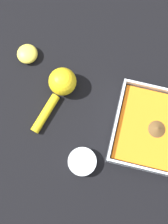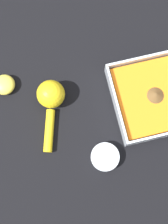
{
  "view_description": "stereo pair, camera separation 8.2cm",
  "coord_description": "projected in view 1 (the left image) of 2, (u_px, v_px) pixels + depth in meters",
  "views": [
    {
      "loc": [
        0.16,
        -0.15,
        0.82
      ],
      "look_at": [
        -0.01,
        -0.19,
        0.03
      ],
      "focal_mm": 50.0,
      "sensor_mm": 36.0,
      "label": 1
    },
    {
      "loc": [
        0.16,
        -0.23,
        0.82
      ],
      "look_at": [
        -0.01,
        -0.19,
        0.03
      ],
      "focal_mm": 50.0,
      "sensor_mm": 36.0,
      "label": 2
    }
  ],
  "objects": [
    {
      "name": "ground_plane",
      "position": [
        153.0,
        134.0,
        0.83
      ],
      "size": [
        4.0,
        4.0,
        0.0
      ],
      "primitive_type": "plane",
      "color": "black"
    },
    {
      "name": "square_dish",
      "position": [
        155.0,
        130.0,
        0.81
      ],
      "size": [
        0.22,
        0.22,
        0.05
      ],
      "color": "silver",
      "rests_on": "ground_plane"
    },
    {
      "name": "spice_bowl",
      "position": [
        82.0,
        162.0,
        0.8
      ],
      "size": [
        0.07,
        0.07,
        0.03
      ],
      "color": "silver",
      "rests_on": "ground_plane"
    },
    {
      "name": "lemon_squeezer",
      "position": [
        60.0,
        86.0,
        0.82
      ],
      "size": [
        0.18,
        0.09,
        0.07
      ],
      "rotation": [
        0.0,
        0.0,
        2.86
      ],
      "color": "yellow",
      "rests_on": "ground_plane"
    },
    {
      "name": "lemon_half",
      "position": [
        27.0,
        54.0,
        0.86
      ],
      "size": [
        0.06,
        0.06,
        0.03
      ],
      "color": "#EFDB4C",
      "rests_on": "ground_plane"
    }
  ]
}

